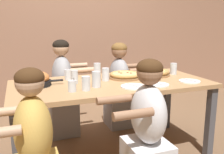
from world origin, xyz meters
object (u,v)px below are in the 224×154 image
object	(u,v)px
empty_plate_a	(190,81)
diner_near_center	(147,135)
drinking_glass_a	(97,71)
drinking_glass_h	(86,83)
skillet_bowl	(37,80)
drinking_glass_d	(96,80)
drinking_glass_e	(75,77)
diner_far_midright	(119,88)
drinking_glass_c	(173,69)
empty_plate_c	(158,85)
drinking_glass_g	(106,75)
diner_far_midleft	(63,92)
empty_plate_b	(134,86)
drinking_glass_f	(154,74)
drinking_glass_b	(68,75)
pizza_board_second	(156,73)
pizza_board_main	(125,75)
cocktail_glass_blue	(72,87)

from	to	relation	value
empty_plate_a	diner_near_center	distance (m)	0.84
drinking_glass_a	drinking_glass_h	xyz separation A→B (m)	(-0.26, -0.53, -0.00)
skillet_bowl	drinking_glass_d	bearing A→B (deg)	-25.33
drinking_glass_e	diner_far_midright	size ratio (longest dim) A/B	0.12
drinking_glass_c	empty_plate_c	bearing A→B (deg)	-138.00
empty_plate_c	drinking_glass_c	xyz separation A→B (m)	(0.43, 0.38, 0.05)
drinking_glass_g	diner_far_midleft	xyz separation A→B (m)	(-0.33, 0.59, -0.30)
empty_plate_b	drinking_glass_g	size ratio (longest dim) A/B	1.81
empty_plate_b	diner_far_midleft	distance (m)	1.07
drinking_glass_f	diner_far_midleft	bearing A→B (deg)	138.24
skillet_bowl	empty_plate_b	world-z (taller)	skillet_bowl
drinking_glass_f	diner_far_midleft	distance (m)	1.12
drinking_glass_a	drinking_glass_b	bearing A→B (deg)	-170.90
drinking_glass_g	diner_far_midright	world-z (taller)	diner_far_midright
pizza_board_second	drinking_glass_f	world-z (taller)	drinking_glass_f
drinking_glass_d	drinking_glass_a	bearing A→B (deg)	71.62
drinking_glass_f	skillet_bowl	bearing A→B (deg)	172.23
pizza_board_main	cocktail_glass_blue	xyz separation A→B (m)	(-0.63, -0.33, 0.01)
drinking_glass_e	drinking_glass_h	bearing A→B (deg)	-82.26
drinking_glass_h	drinking_glass_c	bearing A→B (deg)	16.60
drinking_glass_a	drinking_glass_g	world-z (taller)	drinking_glass_a
skillet_bowl	drinking_glass_d	xyz separation A→B (m)	(0.49, -0.23, 0.01)
skillet_bowl	drinking_glass_g	xyz separation A→B (m)	(0.65, -0.02, -0.00)
empty_plate_c	empty_plate_b	bearing A→B (deg)	176.54
skillet_bowl	empty_plate_b	size ratio (longest dim) A/B	1.52
skillet_bowl	cocktail_glass_blue	xyz separation A→B (m)	(0.26, -0.31, -0.01)
skillet_bowl	empty_plate_c	bearing A→B (deg)	-19.59
skillet_bowl	drinking_glass_e	xyz separation A→B (m)	(0.34, -0.04, 0.01)
drinking_glass_b	drinking_glass_g	xyz separation A→B (m)	(0.34, -0.18, 0.01)
skillet_bowl	pizza_board_second	bearing A→B (deg)	0.57
drinking_glass_c	pizza_board_second	bearing A→B (deg)	-179.91
drinking_glass_g	pizza_board_main	bearing A→B (deg)	11.95
empty_plate_a	cocktail_glass_blue	distance (m)	1.15
drinking_glass_b	empty_plate_b	bearing A→B (deg)	-46.58
drinking_glass_b	diner_near_center	xyz separation A→B (m)	(0.41, -0.92, -0.32)
drinking_glass_c	diner_far_midright	bearing A→B (deg)	127.61
drinking_glass_c	diner_far_midleft	world-z (taller)	diner_far_midleft
drinking_glass_d	drinking_glass_e	bearing A→B (deg)	128.09
drinking_glass_g	drinking_glass_d	bearing A→B (deg)	-127.43
empty_plate_c	drinking_glass_f	world-z (taller)	drinking_glass_f
cocktail_glass_blue	drinking_glass_g	world-z (taller)	drinking_glass_g
drinking_glass_d	drinking_glass_g	distance (m)	0.26
drinking_glass_b	diner_far_midright	xyz separation A→B (m)	(0.73, 0.40, -0.31)
drinking_glass_d	pizza_board_second	bearing A→B (deg)	17.82
cocktail_glass_blue	diner_near_center	xyz separation A→B (m)	(0.47, -0.46, -0.31)
drinking_glass_c	diner_far_midright	world-z (taller)	diner_far_midright
empty_plate_b	diner_far_midright	world-z (taller)	diner_far_midright
drinking_glass_c	drinking_glass_g	world-z (taller)	drinking_glass_g
pizza_board_main	skillet_bowl	world-z (taller)	skillet_bowl
drinking_glass_b	diner_near_center	world-z (taller)	diner_near_center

